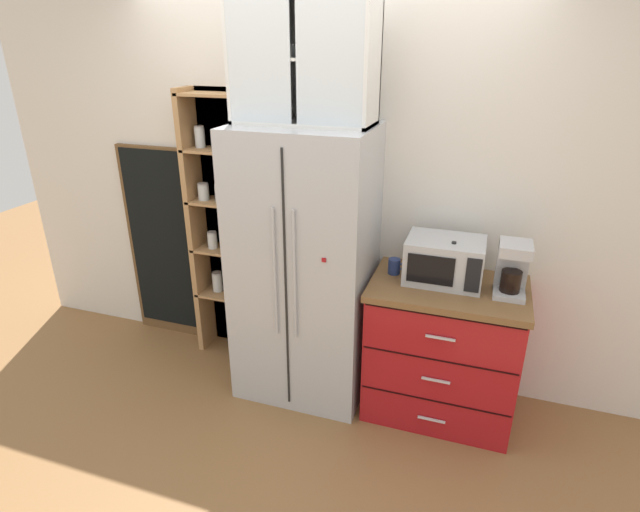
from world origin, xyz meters
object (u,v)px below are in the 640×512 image
coffee_maker (512,268)px  microwave (444,260)px  mug_cream (451,276)px  chalkboard_menu (164,244)px  bottle_amber (451,266)px  mug_navy (394,266)px  refrigerator (305,267)px

coffee_maker → microwave: bearing=173.5°
mug_cream → microwave: bearing=148.6°
chalkboard_menu → mug_cream: bearing=-6.6°
bottle_amber → microwave: bearing=131.4°
chalkboard_menu → coffee_maker: bearing=-6.0°
mug_cream → chalkboard_menu: 2.17m
coffee_maker → bottle_amber: (-0.33, -0.01, -0.04)m
mug_navy → chalkboard_menu: 1.83m
mug_navy → bottle_amber: bottle_amber is taller
microwave → mug_navy: bearing=179.1°
mug_navy → bottle_amber: size_ratio=0.40×
mug_cream → chalkboard_menu: size_ratio=0.07×
coffee_maker → chalkboard_menu: 2.50m
coffee_maker → mug_cream: coffee_maker is taller
refrigerator → mug_navy: refrigerator is taller
microwave → bottle_amber: size_ratio=1.62×
coffee_maker → mug_navy: bearing=176.0°
coffee_maker → mug_cream: 0.34m
bottle_amber → mug_navy: bearing=170.6°
coffee_maker → chalkboard_menu: (-2.47, 0.26, -0.28)m
chalkboard_menu → bottle_amber: bearing=-7.2°
bottle_amber → chalkboard_menu: size_ratio=0.18×
mug_cream → mug_navy: bearing=174.4°
refrigerator → mug_cream: (0.89, 0.04, 0.05)m
refrigerator → chalkboard_menu: bearing=167.0°
refrigerator → coffee_maker: (1.21, 0.03, 0.16)m
coffee_maker → mug_cream: size_ratio=2.84×
refrigerator → microwave: refrigerator is taller
microwave → mug_cream: microwave is taller
mug_cream → refrigerator: bearing=-177.2°
coffee_maker → mug_navy: 0.67m
refrigerator → bottle_amber: (0.89, 0.02, 0.12)m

